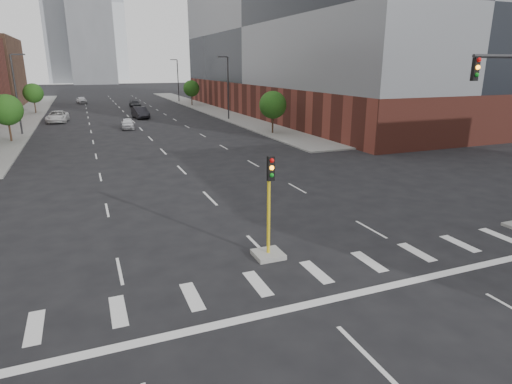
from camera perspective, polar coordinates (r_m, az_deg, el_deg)
sidewalk_left_far at (r=81.08m, az=-28.03°, el=9.15°), size 5.00×92.00×0.15m
sidewalk_right_far at (r=83.53m, az=-6.85°, el=11.09°), size 5.00×92.00×0.15m
building_right_main at (r=75.59m, az=7.14°, el=18.82°), size 24.00×70.00×22.00m
tower_left at (r=227.91m, az=-23.89°, el=22.08°), size 22.00×22.00×70.00m
tower_right at (r=268.74m, az=-19.71°, el=22.52°), size 20.00×20.00×80.00m
tower_mid at (r=206.88m, az=-21.23°, el=19.42°), size 18.00×18.00×44.00m
median_traffic_signal at (r=18.01m, az=1.70°, el=-5.84°), size 1.20×1.20×4.40m
streetlight_right_a at (r=64.56m, az=-3.82°, el=14.00°), size 1.60×0.22×9.07m
streetlight_right_b at (r=98.40m, az=-10.42°, el=14.64°), size 1.60×0.22×9.07m
streetlight_left at (r=56.75m, az=-29.30°, el=11.64°), size 1.60×0.22×9.07m
tree_left_near at (r=51.99m, az=-30.31°, el=9.43°), size 3.20×3.20×4.85m
tree_left_far at (r=81.73m, az=-27.58°, el=11.61°), size 3.20×3.20×4.85m
tree_right_near at (r=50.89m, az=2.26°, el=11.53°), size 3.20×3.20×4.85m
tree_right_far at (r=88.84m, az=-8.61°, el=13.50°), size 3.20×3.20×4.85m
car_near_left at (r=57.82m, az=-16.75°, el=8.75°), size 1.86×4.11×1.37m
car_mid_right at (r=69.08m, az=-15.19°, el=10.18°), size 2.36×5.36×1.71m
car_far_left at (r=68.24m, az=-24.96°, el=9.11°), size 3.14×5.95×1.59m
car_deep_right at (r=87.26m, az=-15.85°, el=11.22°), size 1.91×4.65×1.34m
car_distant at (r=99.98m, az=-22.25°, el=11.27°), size 2.40×4.54×1.47m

